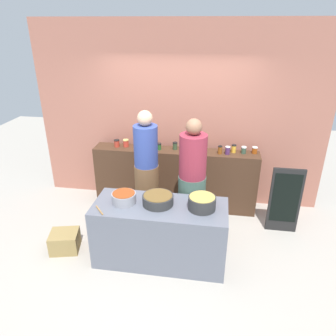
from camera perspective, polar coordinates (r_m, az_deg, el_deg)
The scene contains 24 objects.
ground at distance 4.75m, azimuth -0.68°, elevation -13.36°, with size 12.00×12.00×0.00m, color #A39C91.
storefront_wall at distance 5.37m, azimuth 1.87°, elevation 9.23°, with size 4.80×0.12×3.00m, color #A16251.
display_shelf at distance 5.40m, azimuth 1.25°, elevation -1.89°, with size 2.70×0.36×1.03m, color #41291B.
prep_table at distance 4.27m, azimuth -1.40°, elevation -11.45°, with size 1.70×0.70×0.82m, color slate.
preserve_jar_0 at distance 5.38m, azimuth -9.13°, elevation 4.39°, with size 0.09×0.09×0.12m.
preserve_jar_1 at distance 5.37m, azimuth -7.51°, elevation 4.44°, with size 0.09×0.09×0.12m.
preserve_jar_2 at distance 5.32m, azimuth -5.34°, elevation 4.38°, with size 0.09×0.09×0.13m.
preserve_jar_3 at distance 5.20m, azimuth -2.88°, elevation 3.88°, with size 0.07×0.07×0.12m.
preserve_jar_4 at distance 5.20m, azimuth -1.67°, elevation 3.87°, with size 0.08×0.08×0.11m.
preserve_jar_5 at distance 5.21m, azimuth 1.26°, elevation 3.99°, with size 0.08×0.08×0.12m.
preserve_jar_6 at distance 5.19m, azimuth 5.20°, elevation 3.97°, with size 0.09×0.09×0.14m.
preserve_jar_7 at distance 5.09m, azimuth 9.26°, elevation 3.22°, with size 0.07×0.07×0.13m.
preserve_jar_8 at distance 5.09m, azimuth 10.58°, elevation 3.11°, with size 0.08×0.08×0.13m.
preserve_jar_9 at distance 5.18m, azimuth 11.65°, elevation 3.41°, with size 0.07×0.07×0.13m.
preserve_jar_10 at distance 5.18m, azimuth 13.36°, elevation 3.14°, with size 0.08×0.08×0.11m.
preserve_jar_11 at distance 5.23m, azimuth 15.21°, elevation 3.10°, with size 0.09×0.09×0.11m.
cooking_pot_left at distance 4.11m, azimuth -7.87°, elevation -5.29°, with size 0.31×0.31×0.14m.
cooking_pot_center at distance 4.04m, azimuth -1.80°, elevation -5.67°, with size 0.39×0.39×0.13m.
cooking_pot_right at distance 3.96m, azimuth 6.07°, elevation -6.18°, with size 0.34×0.34×0.17m.
wooden_spoon at distance 4.02m, azimuth -12.14°, elevation -7.36°, with size 0.02×0.02×0.22m, color #9E703D.
cook_with_tongs at distance 4.81m, azimuth -3.84°, elevation -1.29°, with size 0.36×0.36×1.82m.
cook_in_cap at distance 4.49m, azimuth 4.28°, elevation -3.45°, with size 0.39×0.39×1.81m.
bread_crate at distance 4.80m, azimuth -17.94°, elevation -12.32°, with size 0.38×0.34×0.27m, color olive.
chalkboard_sign at distance 5.04m, azimuth 20.13°, elevation -5.46°, with size 0.45×0.05×1.04m.
Camera 1 is at (0.64, -3.69, 2.93)m, focal length 34.16 mm.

